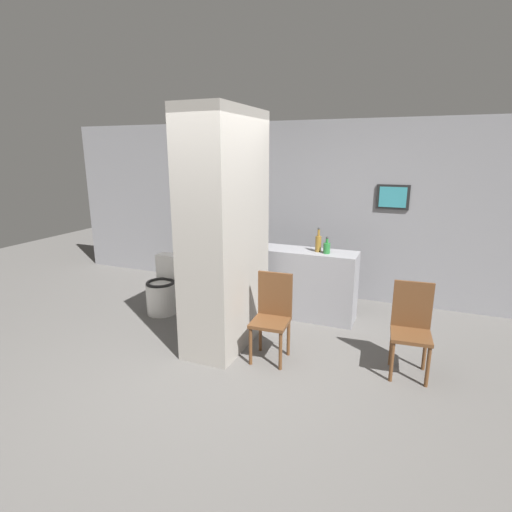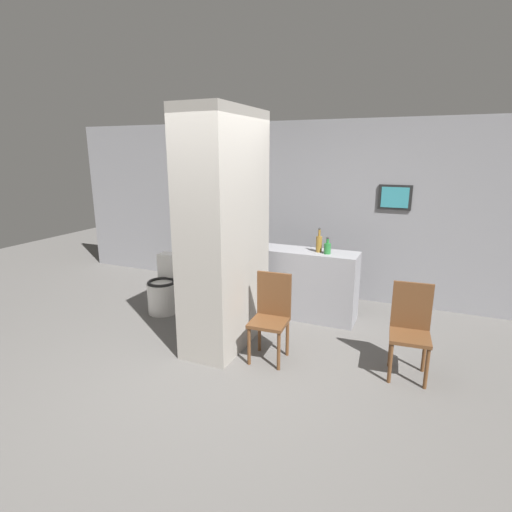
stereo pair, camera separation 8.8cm
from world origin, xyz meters
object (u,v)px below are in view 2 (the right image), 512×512
(toilet, at_px, (165,289))
(bicycle, at_px, (223,281))
(chair_by_doorway, at_px, (410,327))
(chair_near_pillar, at_px, (271,313))
(bottle_tall, at_px, (319,243))

(toilet, xyz_separation_m, bicycle, (0.57, 0.63, -0.01))
(chair_by_doorway, bearing_deg, chair_near_pillar, -175.50)
(chair_near_pillar, height_order, chair_by_doorway, same)
(chair_near_pillar, height_order, bottle_tall, bottle_tall)
(chair_near_pillar, xyz_separation_m, bicycle, (-1.25, 1.26, -0.18))
(bottle_tall, bearing_deg, toilet, -164.14)
(chair_by_doorway, distance_m, bottle_tall, 1.62)
(chair_by_doorway, relative_size, bottle_tall, 2.93)
(toilet, distance_m, chair_by_doorway, 3.22)
(bicycle, height_order, bottle_tall, bottle_tall)
(toilet, bearing_deg, chair_by_doorway, -7.19)
(toilet, relative_size, chair_near_pillar, 0.84)
(chair_by_doorway, xyz_separation_m, bottle_tall, (-1.19, 0.97, 0.53))
(chair_near_pillar, height_order, bicycle, chair_near_pillar)
(bottle_tall, bearing_deg, chair_by_doorway, -39.29)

